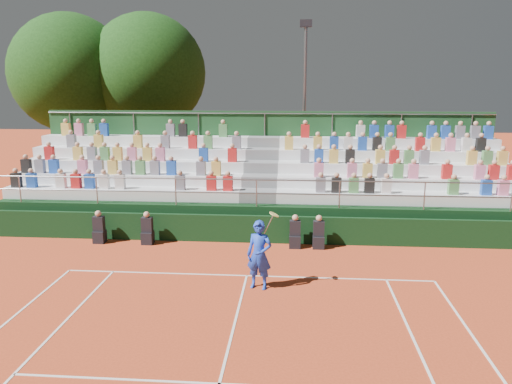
# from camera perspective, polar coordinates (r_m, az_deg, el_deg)

# --- Properties ---
(ground) EXTENTS (90.00, 90.00, 0.00)m
(ground) POSITION_cam_1_polar(r_m,az_deg,el_deg) (15.12, -1.06, -9.56)
(ground) COLOR #C94721
(ground) RESTS_ON ground
(courtside_wall) EXTENTS (20.00, 0.15, 1.00)m
(courtside_wall) POSITION_cam_1_polar(r_m,az_deg,el_deg) (17.96, -0.08, -4.26)
(courtside_wall) COLOR black
(courtside_wall) RESTS_ON ground
(line_officials) EXTENTS (8.24, 0.40, 1.19)m
(line_officials) POSITION_cam_1_polar(r_m,az_deg,el_deg) (17.71, -4.86, -4.63)
(line_officials) COLOR black
(line_officials) RESTS_ON ground
(grandstand) EXTENTS (20.00, 5.20, 4.40)m
(grandstand) POSITION_cam_1_polar(r_m,az_deg,el_deg) (20.94, 0.66, -0.17)
(grandstand) COLOR black
(grandstand) RESTS_ON ground
(tennis_player) EXTENTS (0.93, 0.62, 2.22)m
(tennis_player) POSITION_cam_1_polar(r_m,az_deg,el_deg) (13.94, 0.38, -7.19)
(tennis_player) COLOR blue
(tennis_player) RESTS_ON ground
(tree_west) EXTENTS (6.48, 6.48, 9.38)m
(tree_west) POSITION_cam_1_polar(r_m,az_deg,el_deg) (30.12, -20.45, 12.57)
(tree_west) COLOR #3D2B16
(tree_west) RESTS_ON ground
(tree_east) EXTENTS (6.49, 6.49, 9.44)m
(tree_east) POSITION_cam_1_polar(r_m,az_deg,el_deg) (29.35, -12.28, 13.19)
(tree_east) COLOR #3D2B16
(tree_east) RESTS_ON ground
(floodlight_mast) EXTENTS (0.60, 0.25, 8.68)m
(floodlight_mast) POSITION_cam_1_polar(r_m,az_deg,el_deg) (25.99, 5.57, 10.98)
(floodlight_mast) COLOR gray
(floodlight_mast) RESTS_ON ground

